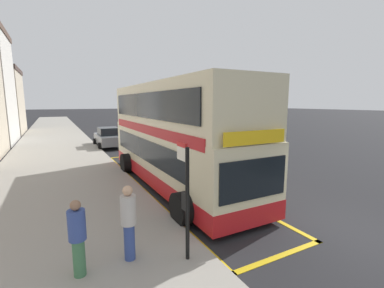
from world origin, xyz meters
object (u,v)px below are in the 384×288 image
(bus_stop_sign, at_px, (186,192))
(parked_car_maroon_behind, at_px, (127,122))
(double_decker_bus, at_px, (173,138))
(parked_car_grey_distant, at_px, (109,137))
(pedestrian_further_back, at_px, (78,236))
(pedestrian_waiting_near_sign, at_px, (129,220))
(parked_car_navy_ahead, at_px, (145,122))

(bus_stop_sign, distance_m, parked_car_maroon_behind, 34.50)
(double_decker_bus, xyz_separation_m, parked_car_grey_distant, (-0.67, 11.58, -1.26))
(parked_car_grey_distant, xyz_separation_m, pedestrian_further_back, (-3.67, -16.64, 0.20))
(double_decker_bus, distance_m, bus_stop_sign, 5.91)
(parked_car_grey_distant, bearing_deg, parked_car_maroon_behind, 72.72)
(double_decker_bus, height_order, pedestrian_waiting_near_sign, double_decker_bus)
(pedestrian_waiting_near_sign, xyz_separation_m, pedestrian_further_back, (-1.04, -0.08, -0.07))
(parked_car_grey_distant, bearing_deg, pedestrian_waiting_near_sign, -97.39)
(pedestrian_further_back, bearing_deg, double_decker_bus, 49.42)
(bus_stop_sign, relative_size, parked_car_navy_ahead, 0.62)
(parked_car_grey_distant, relative_size, pedestrian_waiting_near_sign, 2.46)
(double_decker_bus, bearing_deg, pedestrian_further_back, -130.58)
(bus_stop_sign, relative_size, parked_car_maroon_behind, 0.62)
(pedestrian_further_back, bearing_deg, parked_car_grey_distant, 77.58)
(parked_car_grey_distant, bearing_deg, parked_car_navy_ahead, 63.96)
(parked_car_maroon_behind, bearing_deg, double_decker_bus, -97.40)
(bus_stop_sign, bearing_deg, parked_car_maroon_behind, 77.99)
(double_decker_bus, height_order, pedestrian_further_back, double_decker_bus)
(double_decker_bus, bearing_deg, pedestrian_waiting_near_sign, -123.47)
(parked_car_maroon_behind, height_order, pedestrian_waiting_near_sign, pedestrian_waiting_near_sign)
(double_decker_bus, xyz_separation_m, parked_car_maroon_behind, (5.03, 28.25, -1.26))
(double_decker_bus, xyz_separation_m, pedestrian_further_back, (-4.33, -5.06, -1.06))
(bus_stop_sign, bearing_deg, double_decker_bus, 68.66)
(parked_car_maroon_behind, distance_m, pedestrian_further_back, 34.60)
(parked_car_grey_distant, distance_m, pedestrian_waiting_near_sign, 16.77)
(parked_car_navy_ahead, height_order, parked_car_grey_distant, same)
(double_decker_bus, relative_size, parked_car_maroon_behind, 2.51)
(bus_stop_sign, relative_size, pedestrian_further_back, 1.63)
(parked_car_grey_distant, xyz_separation_m, parked_car_maroon_behind, (5.70, 16.66, 0.00))
(pedestrian_further_back, bearing_deg, parked_car_maroon_behind, 74.30)
(parked_car_navy_ahead, relative_size, parked_car_grey_distant, 1.00)
(parked_car_navy_ahead, height_order, pedestrian_further_back, pedestrian_further_back)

